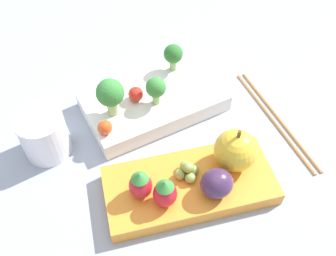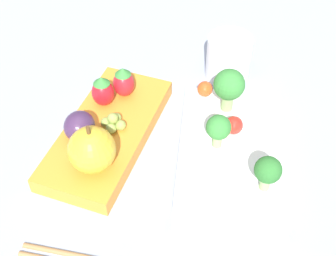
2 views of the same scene
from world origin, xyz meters
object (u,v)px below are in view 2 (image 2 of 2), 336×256
Objects in this scene: drinking_cup at (229,57)px; bento_box_fruit at (108,132)px; apple at (92,150)px; strawberry_1 at (103,91)px; bento_box_savoury at (231,152)px; broccoli_floret_1 at (229,86)px; strawberry_0 at (124,82)px; broccoli_floret_0 at (219,127)px; broccoli_floret_2 at (268,171)px; plum at (80,126)px; cherry_tomato_0 at (234,125)px; grape_cluster at (113,122)px; cherry_tomato_1 at (205,89)px.

bento_box_fruit is at bearing -37.32° from drinking_cup.
apple reaches higher than strawberry_1.
strawberry_1 is 0.69× the size of drinking_cup.
broccoli_floret_1 is at bearing -163.41° from bento_box_savoury.
strawberry_0 reaches higher than drinking_cup.
strawberry_0 is (-0.06, -0.14, -0.01)m from broccoli_floret_0.
strawberry_0 is (-0.11, -0.20, -0.01)m from broccoli_floret_2.
broccoli_floret_1 is 0.19m from plum.
bento_box_fruit is 0.16m from cherry_tomato_0.
plum is (0.09, -0.03, -0.00)m from strawberry_0.
broccoli_floret_0 is 0.70× the size of apple.
strawberry_1 is at bearing -155.22° from bento_box_fruit.
broccoli_floret_1 is 0.93× the size of apple.
strawberry_1 is at bearing -94.12° from cherry_tomato_0.
bento_box_fruit is 9.99× the size of cherry_tomato_0.
apple is 1.97× the size of grape_cluster.
broccoli_floret_0 reaches higher than bento_box_savoury.
apple reaches higher than grape_cluster.
broccoli_floret_2 is 1.13× the size of plum.
grape_cluster is (-0.05, -0.19, -0.03)m from broccoli_floret_2.
strawberry_0 is at bearing -89.19° from broccoli_floret_1.
bento_box_savoury is 0.17m from strawberry_0.
broccoli_floret_2 is at bearing 60.89° from strawberry_0.
broccoli_floret_0 is 0.99× the size of broccoli_floret_2.
cherry_tomato_1 is 0.13m from grape_cluster.
broccoli_floret_2 is at bearing 94.39° from apple.
drinking_cup is (-0.16, -0.03, 0.02)m from bento_box_savoury.
cherry_tomato_0 is at bearing 99.95° from grape_cluster.
broccoli_floret_2 is 0.20m from grape_cluster.
strawberry_0 is 1.34× the size of grape_cluster.
apple reaches higher than strawberry_0.
grape_cluster is (0.06, -0.13, -0.03)m from broccoli_floret_1.
apple is (0.09, -0.14, 0.01)m from cherry_tomato_0.
broccoli_floret_2 is 0.71× the size of apple.
grape_cluster is (-0.03, 0.03, -0.01)m from plum.
broccoli_floret_1 is 0.93× the size of drinking_cup.
broccoli_floret_1 is at bearing 116.12° from grape_cluster.
bento_box_fruit is 0.20m from drinking_cup.
apple is at bearing -85.61° from broccoli_floret_2.
broccoli_floret_0 is 1.02× the size of strawberry_1.
plum is (0.02, -0.02, 0.03)m from bento_box_fruit.
plum is (0.06, -0.01, -0.00)m from strawberry_1.
broccoli_floret_0 is 0.16m from strawberry_1.
apple is 0.05m from plum.
apple is at bearing -1.15° from grape_cluster.
grape_cluster is 0.20m from drinking_cup.
broccoli_floret_1 is (-0.06, 0.00, 0.01)m from broccoli_floret_0.
apple is at bearing -65.72° from bento_box_savoury.
broccoli_floret_0 reaches higher than plum.
bento_box_savoury reaches higher than bento_box_fruit.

